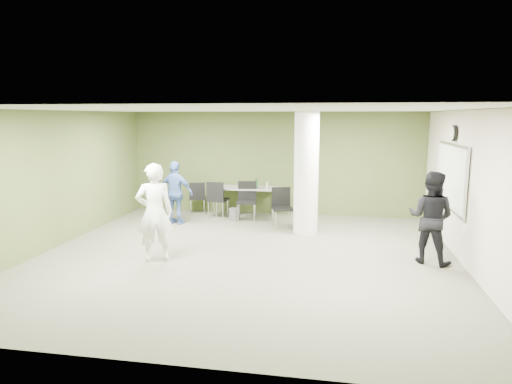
% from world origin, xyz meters
% --- Properties ---
extents(floor, '(8.00, 8.00, 0.00)m').
position_xyz_m(floor, '(0.00, 0.00, 0.00)').
color(floor, '#4D4E3D').
rests_on(floor, ground).
extents(ceiling, '(8.00, 8.00, 0.00)m').
position_xyz_m(ceiling, '(0.00, 0.00, 2.80)').
color(ceiling, white).
rests_on(ceiling, wall_back).
extents(wall_back, '(8.00, 2.80, 0.02)m').
position_xyz_m(wall_back, '(0.00, 4.00, 1.40)').
color(wall_back, '#4A5929').
rests_on(wall_back, floor).
extents(wall_left, '(0.02, 8.00, 2.80)m').
position_xyz_m(wall_left, '(-4.00, 0.00, 1.40)').
color(wall_left, '#4A5929').
rests_on(wall_left, floor).
extents(wall_right_cream, '(0.02, 8.00, 2.80)m').
position_xyz_m(wall_right_cream, '(4.00, 0.00, 1.40)').
color(wall_right_cream, beige).
rests_on(wall_right_cream, floor).
extents(column, '(0.56, 0.56, 2.80)m').
position_xyz_m(column, '(1.00, 2.00, 1.40)').
color(column, silver).
rests_on(column, floor).
extents(whiteboard, '(0.05, 2.30, 1.30)m').
position_xyz_m(whiteboard, '(3.92, 1.20, 1.50)').
color(whiteboard, silver).
rests_on(whiteboard, wall_right_cream).
extents(wall_clock, '(0.06, 0.32, 0.32)m').
position_xyz_m(wall_clock, '(3.92, 1.20, 2.35)').
color(wall_clock, black).
rests_on(wall_clock, wall_right_cream).
extents(folding_table, '(1.68, 0.76, 1.04)m').
position_xyz_m(folding_table, '(-0.70, 3.55, 0.74)').
color(folding_table, gray).
rests_on(folding_table, floor).
extents(wastebasket, '(0.27, 0.27, 0.32)m').
position_xyz_m(wastebasket, '(-0.91, 2.95, 0.16)').
color(wastebasket, '#4C4C4C').
rests_on(wastebasket, floor).
extents(chair_back_left, '(0.55, 0.55, 0.89)m').
position_xyz_m(chair_back_left, '(-2.09, 3.57, 0.52)').
color(chair_back_left, black).
rests_on(chair_back_left, floor).
extents(chair_back_right, '(0.53, 0.53, 0.98)m').
position_xyz_m(chair_back_right, '(-1.42, 3.15, 0.57)').
color(chair_back_right, black).
rests_on(chair_back_right, floor).
extents(chair_table_left, '(0.56, 0.56, 1.00)m').
position_xyz_m(chair_table_left, '(-0.60, 3.10, 0.59)').
color(chair_table_left, black).
rests_on(chair_table_left, floor).
extents(chair_table_right, '(0.60, 0.60, 0.96)m').
position_xyz_m(chair_table_right, '(0.39, 2.49, 0.56)').
color(chair_table_right, black).
rests_on(chair_table_right, floor).
extents(woman_white, '(0.80, 0.69, 1.84)m').
position_xyz_m(woman_white, '(-1.61, -0.57, 0.92)').
color(woman_white, white).
rests_on(woman_white, floor).
extents(man_black, '(1.03, 0.94, 1.70)m').
position_xyz_m(man_black, '(3.40, 0.21, 0.85)').
color(man_black, black).
rests_on(man_black, floor).
extents(man_blue, '(0.97, 0.52, 1.58)m').
position_xyz_m(man_blue, '(-2.26, 2.33, 0.79)').
color(man_blue, '#4161A2').
rests_on(man_blue, floor).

